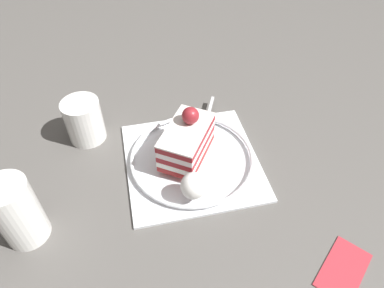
{
  "coord_description": "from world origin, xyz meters",
  "views": [
    {
      "loc": [
        -0.43,
        0.07,
        0.48
      ],
      "look_at": [
        -0.01,
        0.02,
        0.05
      ],
      "focal_mm": 32.65,
      "sensor_mm": 36.0,
      "label": 1
    }
  ],
  "objects": [
    {
      "name": "fork",
      "position": [
        0.09,
        -0.02,
        0.02
      ],
      "size": [
        0.13,
        0.05,
        0.0
      ],
      "color": "silver",
      "rests_on": "dessert_plate"
    },
    {
      "name": "whipped_cream_dollop",
      "position": [
        -0.09,
        0.03,
        0.04
      ],
      "size": [
        0.04,
        0.04,
        0.05
      ],
      "primitive_type": "ellipsoid",
      "color": "white",
      "rests_on": "dessert_plate"
    },
    {
      "name": "drink_glass_far",
      "position": [
        -0.12,
        0.28,
        0.05
      ],
      "size": [
        0.06,
        0.06,
        0.11
      ],
      "color": "white",
      "rests_on": "ground_plane"
    },
    {
      "name": "dessert_plate",
      "position": [
        -0.01,
        0.02,
        0.01
      ],
      "size": [
        0.26,
        0.26,
        0.02
      ],
      "color": "white",
      "rests_on": "ground_plane"
    },
    {
      "name": "drink_glass_near",
      "position": [
        0.08,
        0.21,
        0.04
      ],
      "size": [
        0.07,
        0.07,
        0.08
      ],
      "color": "white",
      "rests_on": "ground_plane"
    },
    {
      "name": "ground_plane",
      "position": [
        0.0,
        0.0,
        0.0
      ],
      "size": [
        2.4,
        2.4,
        0.0
      ],
      "primitive_type": "plane",
      "color": "#55514E"
    },
    {
      "name": "cake_slice",
      "position": [
        0.0,
        0.03,
        0.05
      ],
      "size": [
        0.13,
        0.11,
        0.09
      ],
      "color": "maroon",
      "rests_on": "dessert_plate"
    },
    {
      "name": "folded_napkin",
      "position": [
        -0.23,
        -0.17,
        0.0
      ],
      "size": [
        0.1,
        0.1,
        0.0
      ],
      "primitive_type": "cube",
      "rotation": [
        0.0,
        0.0,
        2.37
      ],
      "color": "#AE2D37",
      "rests_on": "ground_plane"
    }
  ]
}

